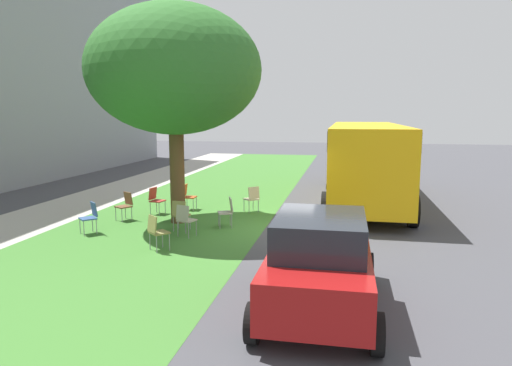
# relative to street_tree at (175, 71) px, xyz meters

# --- Properties ---
(ground) EXTENTS (80.00, 80.00, 0.00)m
(ground) POSITION_rel_street_tree_xyz_m (-0.30, -2.94, -4.53)
(ground) COLOR #424247
(grass_verge) EXTENTS (48.00, 6.00, 0.01)m
(grass_verge) POSITION_rel_street_tree_xyz_m (-0.30, 0.26, -4.52)
(grass_verge) COLOR #3D752D
(grass_verge) RESTS_ON ground
(sidewalk_strip) EXTENTS (48.00, 2.80, 0.01)m
(sidewalk_strip) POSITION_rel_street_tree_xyz_m (-0.30, 4.66, -4.52)
(sidewalk_strip) COLOR #ADA89E
(sidewalk_strip) RESTS_ON ground
(street_tree) EXTENTS (5.09, 5.09, 6.43)m
(street_tree) POSITION_rel_street_tree_xyz_m (0.00, 0.00, 0.00)
(street_tree) COLOR brown
(street_tree) RESTS_ON ground
(chair_0) EXTENTS (0.59, 0.59, 0.88)m
(chair_0) POSITION_rel_street_tree_xyz_m (-1.75, 1.89, -4.01)
(chair_0) COLOR #335184
(chair_0) RESTS_ON ground
(chair_1) EXTENTS (0.53, 0.53, 0.88)m
(chair_1) POSITION_rel_street_tree_xyz_m (-1.57, -0.79, -4.01)
(chair_1) COLOR #ADA393
(chair_1) RESTS_ON ground
(chair_2) EXTENTS (0.59, 0.59, 0.88)m
(chair_2) POSITION_rel_street_tree_xyz_m (1.83, -1.93, -4.01)
(chair_2) COLOR beige
(chair_2) RESTS_ON ground
(chair_3) EXTENTS (0.57, 0.57, 0.88)m
(chair_3) POSITION_rel_street_tree_xyz_m (-0.05, 1.70, -4.01)
(chair_3) COLOR brown
(chair_3) RESTS_ON ground
(chair_4) EXTENTS (0.54, 0.54, 0.88)m
(chair_4) POSITION_rel_street_tree_xyz_m (-0.33, -1.64, -4.01)
(chair_4) COLOR #ADA393
(chair_4) RESTS_ON ground
(chair_5) EXTENTS (0.49, 0.49, 0.88)m
(chair_5) POSITION_rel_street_tree_xyz_m (0.98, 1.15, -4.01)
(chair_5) COLOR #B7332D
(chair_5) RESTS_ON ground
(chair_6) EXTENTS (0.45, 0.44, 0.88)m
(chair_6) POSITION_rel_street_tree_xyz_m (-1.01, -0.45, -4.01)
(chair_6) COLOR olive
(chair_6) RESTS_ON ground
(chair_7) EXTENTS (0.43, 0.43, 0.88)m
(chair_7) POSITION_rel_street_tree_xyz_m (1.83, 0.33, -4.01)
(chair_7) COLOR #C64C1E
(chair_7) RESTS_ON ground
(chair_8) EXTENTS (0.59, 0.59, 0.88)m
(chair_8) POSITION_rel_street_tree_xyz_m (-2.91, -0.54, -4.01)
(chair_8) COLOR olive
(chair_8) RESTS_ON ground
(parked_car) EXTENTS (3.70, 1.92, 1.65)m
(parked_car) POSITION_rel_street_tree_xyz_m (-5.55, -4.60, -3.69)
(parked_car) COLOR maroon
(parked_car) RESTS_ON ground
(school_bus) EXTENTS (10.40, 2.80, 2.88)m
(school_bus) POSITION_rel_street_tree_xyz_m (4.79, -5.69, -2.77)
(school_bus) COLOR yellow
(school_bus) RESTS_ON ground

